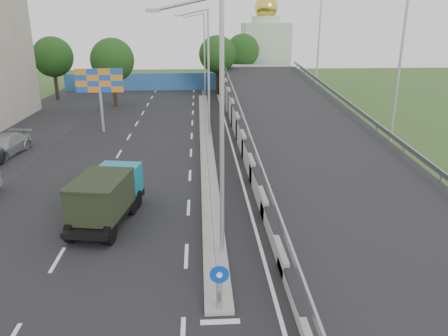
{
  "coord_description": "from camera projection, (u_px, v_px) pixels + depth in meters",
  "views": [
    {
      "loc": [
        -0.57,
        -10.17,
        9.38
      ],
      "look_at": [
        0.67,
        10.96,
        2.2
      ],
      "focal_mm": 35.0,
      "sensor_mm": 36.0,
      "label": 1
    }
  ],
  "objects": [
    {
      "name": "road_surface",
      "position": [
        166.0,
        158.0,
        31.4
      ],
      "size": [
        26.0,
        90.0,
        0.04
      ],
      "primitive_type": "cube",
      "color": "black",
      "rests_on": "ground"
    },
    {
      "name": "median",
      "position": [
        206.0,
        141.0,
        35.31
      ],
      "size": [
        1.0,
        44.0,
        0.2
      ],
      "primitive_type": "cube",
      "color": "gray",
      "rests_on": "ground"
    },
    {
      "name": "overpass_ramp",
      "position": [
        299.0,
        120.0,
        35.2
      ],
      "size": [
        10.0,
        50.0,
        3.5
      ],
      "color": "gray",
      "rests_on": "ground"
    },
    {
      "name": "median_guardrail",
      "position": [
        206.0,
        133.0,
        35.11
      ],
      "size": [
        0.09,
        44.0,
        0.71
      ],
      "color": "gray",
      "rests_on": "median"
    },
    {
      "name": "sign_bollard",
      "position": [
        219.0,
        287.0,
        14.38
      ],
      "size": [
        0.64,
        0.23,
        1.67
      ],
      "color": "black",
      "rests_on": "median"
    },
    {
      "name": "lamp_post_near",
      "position": [
        217.0,
        120.0,
        16.47
      ],
      "size": [
        2.74,
        0.18,
        10.08
      ],
      "color": "#B2B5B7",
      "rests_on": "median"
    },
    {
      "name": "lamp_post_mid",
      "position": [
        206.0,
        67.0,
        35.38
      ],
      "size": [
        2.74,
        0.18,
        10.08
      ],
      "color": "#B2B5B7",
      "rests_on": "median"
    },
    {
      "name": "lamp_post_far",
      "position": [
        203.0,
        50.0,
        54.28
      ],
      "size": [
        2.74,
        0.18,
        10.08
      ],
      "color": "#B2B5B7",
      "rests_on": "median"
    },
    {
      "name": "blue_wall",
      "position": [
        174.0,
        82.0,
        61.21
      ],
      "size": [
        30.0,
        0.5,
        2.4
      ],
      "primitive_type": "cube",
      "color": "#295897",
      "rests_on": "ground"
    },
    {
      "name": "church",
      "position": [
        265.0,
        48.0,
        68.23
      ],
      "size": [
        7.0,
        7.0,
        13.8
      ],
      "color": "#B2CCAD",
      "rests_on": "ground"
    },
    {
      "name": "billboard",
      "position": [
        99.0,
        84.0,
        37.28
      ],
      "size": [
        4.0,
        0.24,
        5.5
      ],
      "color": "#B2B5B7",
      "rests_on": "ground"
    },
    {
      "name": "tree_left_mid",
      "position": [
        112.0,
        60.0,
        48.25
      ],
      "size": [
        4.8,
        4.8,
        7.6
      ],
      "color": "black",
      "rests_on": "ground"
    },
    {
      "name": "tree_median_far",
      "position": [
        217.0,
        54.0,
        56.48
      ],
      "size": [
        4.8,
        4.8,
        7.6
      ],
      "color": "black",
      "rests_on": "ground"
    },
    {
      "name": "tree_left_far",
      "position": [
        53.0,
        57.0,
        52.53
      ],
      "size": [
        4.8,
        4.8,
        7.6
      ],
      "color": "black",
      "rests_on": "ground"
    },
    {
      "name": "tree_ramp_far",
      "position": [
        243.0,
        51.0,
        63.32
      ],
      "size": [
        4.8,
        4.8,
        7.6
      ],
      "color": "black",
      "rests_on": "ground"
    },
    {
      "name": "dump_truck",
      "position": [
        107.0,
        195.0,
        21.02
      ],
      "size": [
        2.98,
        5.94,
        2.5
      ],
      "rotation": [
        0.0,
        0.0,
        -0.17
      ],
      "color": "black",
      "rests_on": "ground"
    },
    {
      "name": "parked_car_d",
      "position": [
        4.0,
        146.0,
        31.73
      ],
      "size": [
        2.8,
        5.3,
        1.46
      ],
      "primitive_type": "imported",
      "rotation": [
        0.0,
        0.0,
        -0.15
      ],
      "color": "gray",
      "rests_on": "ground"
    }
  ]
}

